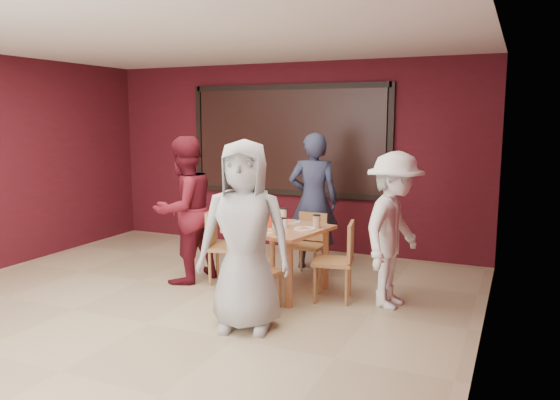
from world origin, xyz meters
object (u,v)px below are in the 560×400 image
at_px(diner_front, 245,236).
at_px(diner_back, 313,201).
at_px(dining_table, 280,235).
at_px(chair_right, 340,257).
at_px(diner_right, 394,230).
at_px(diner_left, 184,210).
at_px(chair_back, 310,241).
at_px(chair_front, 255,269).
at_px(chair_left, 221,242).

xyz_separation_m(diner_front, diner_back, (-0.16, 2.26, -0.00)).
bearing_deg(dining_table, chair_right, -1.09).
bearing_deg(diner_right, diner_front, 145.42).
distance_m(diner_front, diner_left, 1.73).
height_order(chair_back, diner_back, diner_back).
bearing_deg(chair_front, diner_back, 91.18).
bearing_deg(diner_back, diner_right, 123.44).
bearing_deg(chair_front, diner_right, 29.91).
bearing_deg(dining_table, chair_left, 176.93).
distance_m(chair_back, chair_right, 1.02).
height_order(chair_left, diner_left, diner_left).
distance_m(diner_front, diner_right, 1.65).
distance_m(chair_front, chair_right, 0.96).
height_order(dining_table, diner_back, diner_back).
distance_m(chair_back, diner_right, 1.46).
height_order(dining_table, diner_front, diner_front).
relative_size(chair_front, chair_left, 0.90).
xyz_separation_m(chair_front, chair_left, (-0.83, 0.72, 0.05)).
distance_m(chair_front, chair_back, 1.45).
height_order(chair_back, chair_left, chair_left).
xyz_separation_m(dining_table, chair_back, (0.08, 0.77, -0.22)).
height_order(chair_back, diner_right, diner_right).
bearing_deg(chair_right, diner_front, -116.87).
xyz_separation_m(chair_back, diner_right, (1.22, -0.72, 0.38)).
bearing_deg(diner_back, chair_front, 73.91).
bearing_deg(dining_table, chair_front, -87.74).
bearing_deg(diner_right, diner_back, 59.95).
height_order(dining_table, chair_left, dining_table).
height_order(dining_table, diner_right, diner_right).
bearing_deg(chair_back, chair_right, -50.54).
relative_size(chair_front, chair_right, 0.91).
bearing_deg(chair_right, chair_front, -136.19).
xyz_separation_m(dining_table, chair_right, (0.72, -0.01, -0.17)).
distance_m(chair_back, diner_left, 1.62).
bearing_deg(chair_back, diner_left, -146.39).
distance_m(chair_front, diner_back, 1.85).
bearing_deg(diner_right, chair_left, 99.36).
distance_m(dining_table, chair_front, 0.71).
bearing_deg(diner_back, chair_back, 86.92).
xyz_separation_m(chair_left, diner_front, (0.95, -1.19, 0.40)).
relative_size(chair_left, diner_back, 0.49).
xyz_separation_m(chair_back, diner_back, (-0.09, 0.34, 0.45)).
bearing_deg(chair_back, diner_back, 104.19).
xyz_separation_m(chair_front, chair_right, (0.69, 0.67, 0.04)).
distance_m(diner_back, diner_left, 1.71).
xyz_separation_m(chair_front, diner_back, (-0.04, 1.79, 0.45)).
distance_m(chair_back, diner_back, 0.58).
bearing_deg(chair_front, chair_left, 138.81).
bearing_deg(chair_left, diner_front, -51.33).
bearing_deg(chair_left, chair_front, -41.19).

